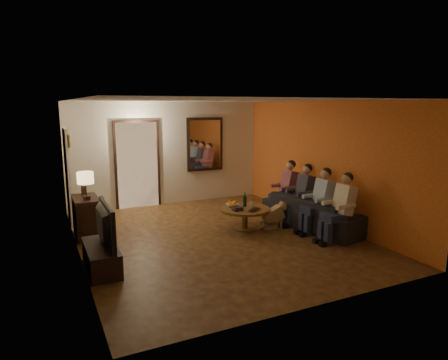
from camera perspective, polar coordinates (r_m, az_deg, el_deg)
name	(u,v)px	position (r m, az deg, el deg)	size (l,w,h in m)	color
floor	(217,237)	(7.81, -1.06, -8.14)	(5.00, 6.00, 0.01)	#3B1C10
ceiling	(216,100)	(7.39, -1.13, 11.31)	(5.00, 6.00, 0.01)	white
back_wall	(168,154)	(10.27, -7.99, 3.76)	(5.00, 0.02, 2.60)	beige
front_wall	(318,207)	(4.97, 13.30, -3.81)	(5.00, 0.02, 2.60)	beige
left_wall	(75,182)	(6.87, -20.47, -0.22)	(0.02, 6.00, 2.60)	beige
right_wall	(323,163)	(8.80, 13.93, 2.41)	(0.02, 6.00, 2.60)	beige
orange_accent	(322,163)	(8.80, 13.88, 2.40)	(0.01, 6.00, 2.60)	#C75021
kitchen_doorway	(137,165)	(10.08, -12.27, 2.05)	(1.00, 0.06, 2.10)	#FFE0A5
door_trim	(138,165)	(10.07, -12.25, 2.04)	(1.12, 0.04, 2.22)	black
fridge_glimpse	(148,171)	(10.17, -10.87, 1.32)	(0.45, 0.03, 1.70)	silver
mirror_frame	(205,144)	(10.55, -2.75, 5.12)	(1.00, 0.05, 1.40)	black
mirror_glass	(205,144)	(10.53, -2.69, 5.11)	(0.86, 0.02, 1.26)	white
white_door	(68,176)	(9.18, -21.40, 0.54)	(0.06, 0.85, 2.04)	white
framed_art	(68,141)	(8.09, -21.34, 5.21)	(0.03, 0.28, 0.24)	#B28C33
art_canvas	(69,141)	(8.09, -21.24, 5.22)	(0.01, 0.22, 0.18)	brown
dresser	(87,217)	(8.20, -19.03, -5.00)	(0.45, 0.87, 0.77)	black
table_lamp	(86,186)	(7.84, -19.13, -0.78)	(0.30, 0.30, 0.54)	beige
flower_vase	(83,184)	(8.28, -19.46, -0.57)	(0.14, 0.14, 0.44)	red
tv_stand	(101,258)	(6.57, -17.12, -10.55)	(0.45, 1.15, 0.38)	black
tv	(99,225)	(6.41, -17.37, -6.19)	(0.15, 1.15, 0.66)	black
sofa	(314,212)	(8.51, 12.80, -4.46)	(0.89, 2.29, 0.67)	black
person_a	(341,210)	(7.72, 16.40, -4.15)	(0.60, 0.40, 1.20)	tan
person_b	(320,203)	(8.16, 13.61, -3.22)	(0.60, 0.40, 1.20)	tan
person_c	(302,197)	(8.62, 11.12, -2.38)	(0.60, 0.40, 1.20)	tan
person_d	(286,191)	(9.10, 8.88, -1.63)	(0.60, 0.40, 1.20)	tan
dog	(273,215)	(8.35, 7.05, -4.96)	(0.56, 0.24, 0.56)	tan
coffee_table	(245,219)	(8.22, 3.00, -5.55)	(1.02, 1.02, 0.45)	brown
bowl	(232,205)	(8.26, 1.19, -3.61)	(0.26, 0.26, 0.06)	white
oranges	(232,202)	(8.24, 1.19, -3.15)	(0.20, 0.20, 0.08)	#FF9E15
wine_bottle	(245,199)	(8.23, 3.00, -2.79)	(0.07, 0.07, 0.31)	black
wine_glass	(252,204)	(8.27, 3.96, -3.48)	(0.06, 0.06, 0.10)	silver
book_stack	(238,209)	(7.96, 1.96, -4.13)	(0.20, 0.15, 0.07)	black
laptop	(256,210)	(7.96, 4.61, -4.32)	(0.33, 0.21, 0.03)	black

